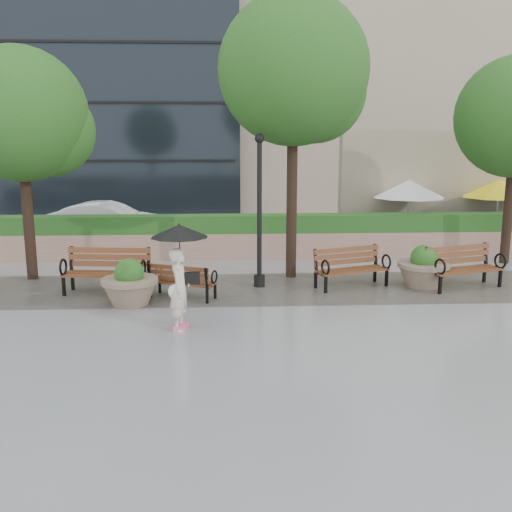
{
  "coord_description": "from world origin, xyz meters",
  "views": [
    {
      "loc": [
        0.37,
        -10.84,
        3.64
      ],
      "look_at": [
        1.0,
        1.7,
        1.1
      ],
      "focal_mm": 40.0,
      "sensor_mm": 36.0,
      "label": 1
    }
  ],
  "objects_px": {
    "bench_1": "(107,281)",
    "bench_2": "(182,288)",
    "lamppost": "(259,221)",
    "pedestrian": "(180,266)",
    "planter_left": "(130,287)",
    "bench_4": "(463,276)",
    "bench_3": "(351,276)",
    "planter_right": "(423,271)",
    "car_right": "(108,222)"
  },
  "relations": [
    {
      "from": "planter_right",
      "to": "bench_4",
      "type": "bearing_deg",
      "value": -9.3
    },
    {
      "from": "bench_4",
      "to": "pedestrian",
      "type": "relative_size",
      "value": 1.01
    },
    {
      "from": "bench_2",
      "to": "planter_left",
      "type": "height_order",
      "value": "planter_left"
    },
    {
      "from": "planter_left",
      "to": "lamppost",
      "type": "height_order",
      "value": "lamppost"
    },
    {
      "from": "bench_2",
      "to": "lamppost",
      "type": "relative_size",
      "value": 0.43
    },
    {
      "from": "bench_4",
      "to": "pedestrian",
      "type": "xyz_separation_m",
      "value": [
        -6.83,
        -2.81,
        0.95
      ]
    },
    {
      "from": "planter_left",
      "to": "pedestrian",
      "type": "distance_m",
      "value": 2.3
    },
    {
      "from": "car_right",
      "to": "bench_2",
      "type": "bearing_deg",
      "value": -150.2
    },
    {
      "from": "planter_left",
      "to": "car_right",
      "type": "bearing_deg",
      "value": 104.35
    },
    {
      "from": "car_right",
      "to": "planter_left",
      "type": "bearing_deg",
      "value": -158.29
    },
    {
      "from": "bench_2",
      "to": "planter_left",
      "type": "distance_m",
      "value": 1.24
    },
    {
      "from": "bench_1",
      "to": "planter_right",
      "type": "xyz_separation_m",
      "value": [
        7.85,
        0.25,
        0.1
      ]
    },
    {
      "from": "bench_4",
      "to": "planter_left",
      "type": "relative_size",
      "value": 1.63
    },
    {
      "from": "car_right",
      "to": "pedestrian",
      "type": "distance_m",
      "value": 10.79
    },
    {
      "from": "bench_3",
      "to": "planter_left",
      "type": "distance_m",
      "value": 5.47
    },
    {
      "from": "bench_4",
      "to": "car_right",
      "type": "relative_size",
      "value": 0.48
    },
    {
      "from": "bench_4",
      "to": "planter_right",
      "type": "distance_m",
      "value": 0.99
    },
    {
      "from": "bench_2",
      "to": "planter_left",
      "type": "relative_size",
      "value": 1.31
    },
    {
      "from": "bench_3",
      "to": "pedestrian",
      "type": "relative_size",
      "value": 0.96
    },
    {
      "from": "bench_4",
      "to": "planter_right",
      "type": "relative_size",
      "value": 1.61
    },
    {
      "from": "bench_1",
      "to": "bench_2",
      "type": "bearing_deg",
      "value": -9.7
    },
    {
      "from": "bench_3",
      "to": "planter_left",
      "type": "height_order",
      "value": "planter_left"
    },
    {
      "from": "bench_3",
      "to": "lamppost",
      "type": "relative_size",
      "value": 0.52
    },
    {
      "from": "lamppost",
      "to": "pedestrian",
      "type": "xyz_separation_m",
      "value": [
        -1.72,
        -3.21,
        -0.42
      ]
    },
    {
      "from": "bench_3",
      "to": "planter_left",
      "type": "relative_size",
      "value": 1.55
    },
    {
      "from": "bench_2",
      "to": "planter_left",
      "type": "bearing_deg",
      "value": 46.15
    },
    {
      "from": "bench_2",
      "to": "planter_right",
      "type": "distance_m",
      "value": 6.05
    },
    {
      "from": "bench_2",
      "to": "bench_1",
      "type": "bearing_deg",
      "value": 7.72
    },
    {
      "from": "bench_1",
      "to": "pedestrian",
      "type": "xyz_separation_m",
      "value": [
        1.99,
        -2.72,
        0.93
      ]
    },
    {
      "from": "lamppost",
      "to": "car_right",
      "type": "xyz_separation_m",
      "value": [
        -5.18,
        7.0,
        -0.96
      ]
    },
    {
      "from": "bench_4",
      "to": "lamppost",
      "type": "height_order",
      "value": "lamppost"
    },
    {
      "from": "bench_1",
      "to": "pedestrian",
      "type": "relative_size",
      "value": 1.02
    },
    {
      "from": "bench_2",
      "to": "bench_3",
      "type": "xyz_separation_m",
      "value": [
        4.18,
        0.81,
        0.05
      ]
    },
    {
      "from": "bench_1",
      "to": "pedestrian",
      "type": "distance_m",
      "value": 3.5
    },
    {
      "from": "pedestrian",
      "to": "bench_3",
      "type": "bearing_deg",
      "value": -43.63
    },
    {
      "from": "car_right",
      "to": "lamppost",
      "type": "bearing_deg",
      "value": -136.17
    },
    {
      "from": "planter_left",
      "to": "pedestrian",
      "type": "bearing_deg",
      "value": -53.42
    },
    {
      "from": "bench_4",
      "to": "bench_3",
      "type": "bearing_deg",
      "value": 157.69
    },
    {
      "from": "planter_right",
      "to": "car_right",
      "type": "xyz_separation_m",
      "value": [
        -9.31,
        7.24,
        0.29
      ]
    },
    {
      "from": "bench_1",
      "to": "lamppost",
      "type": "xyz_separation_m",
      "value": [
        3.72,
        0.49,
        1.35
      ]
    },
    {
      "from": "planter_left",
      "to": "pedestrian",
      "type": "height_order",
      "value": "pedestrian"
    },
    {
      "from": "pedestrian",
      "to": "bench_2",
      "type": "bearing_deg",
      "value": 13.32
    },
    {
      "from": "bench_2",
      "to": "planter_right",
      "type": "height_order",
      "value": "planter_right"
    },
    {
      "from": "bench_3",
      "to": "pedestrian",
      "type": "bearing_deg",
      "value": -162.89
    },
    {
      "from": "bench_2",
      "to": "planter_right",
      "type": "relative_size",
      "value": 1.29
    },
    {
      "from": "bench_1",
      "to": "car_right",
      "type": "bearing_deg",
      "value": 107.05
    },
    {
      "from": "planter_right",
      "to": "car_right",
      "type": "height_order",
      "value": "car_right"
    },
    {
      "from": "bench_3",
      "to": "pedestrian",
      "type": "height_order",
      "value": "pedestrian"
    },
    {
      "from": "planter_left",
      "to": "planter_right",
      "type": "bearing_deg",
      "value": 9.89
    },
    {
      "from": "car_right",
      "to": "planter_right",
      "type": "bearing_deg",
      "value": -120.52
    }
  ]
}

